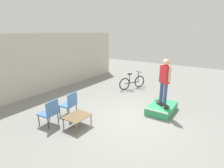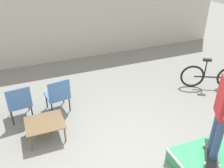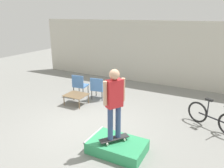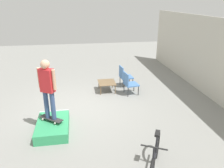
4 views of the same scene
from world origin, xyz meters
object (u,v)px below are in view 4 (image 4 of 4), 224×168
at_px(coffee_table, 107,83).
at_px(bicycle, 155,157).
at_px(skate_ramp_box, 53,126).
at_px(skateboard_on_ramp, 51,119).
at_px(person_skater, 47,85).
at_px(patio_chair_left, 124,75).
at_px(patio_chair_right, 129,82).

relative_size(coffee_table, bicycle, 0.52).
height_order(skate_ramp_box, coffee_table, coffee_table).
bearing_deg(skateboard_on_ramp, bicycle, -3.09).
bearing_deg(person_skater, coffee_table, 84.09).
distance_m(skate_ramp_box, patio_chair_left, 4.21).
distance_m(skate_ramp_box, skateboard_on_ramp, 0.24).
bearing_deg(skate_ramp_box, patio_chair_right, 128.62).
height_order(patio_chair_left, patio_chair_right, same).
bearing_deg(skateboard_on_ramp, person_skater, -52.35).
bearing_deg(person_skater, bicycle, -9.43).
distance_m(patio_chair_right, bicycle, 4.25).
bearing_deg(skate_ramp_box, bicycle, 49.81).
height_order(patio_chair_left, bicycle, bicycle).
distance_m(skateboard_on_ramp, patio_chair_right, 3.57).
bearing_deg(patio_chair_left, patio_chair_right, 173.97).
relative_size(skate_ramp_box, patio_chair_left, 1.54).
relative_size(skateboard_on_ramp, patio_chair_left, 0.79).
bearing_deg(skate_ramp_box, person_skater, -154.51).
relative_size(skate_ramp_box, skateboard_on_ramp, 1.96).
relative_size(coffee_table, patio_chair_right, 0.87).
bearing_deg(bicycle, skateboard_on_ramp, -103.79).
relative_size(person_skater, bicycle, 1.13).
xyz_separation_m(skate_ramp_box, bicycle, (1.99, 2.36, 0.21)).
bearing_deg(skateboard_on_ramp, patio_chair_right, 75.12).
bearing_deg(patio_chair_left, bicycle, 169.04).
distance_m(person_skater, bicycle, 3.33).
relative_size(skateboard_on_ramp, coffee_table, 0.90).
xyz_separation_m(skate_ramp_box, person_skater, (-0.07, -0.03, 1.26)).
distance_m(coffee_table, patio_chair_left, 0.95).
relative_size(person_skater, patio_chair_right, 1.91).
height_order(skate_ramp_box, skateboard_on_ramp, skateboard_on_ramp).
height_order(skateboard_on_ramp, patio_chair_right, patio_chair_right).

